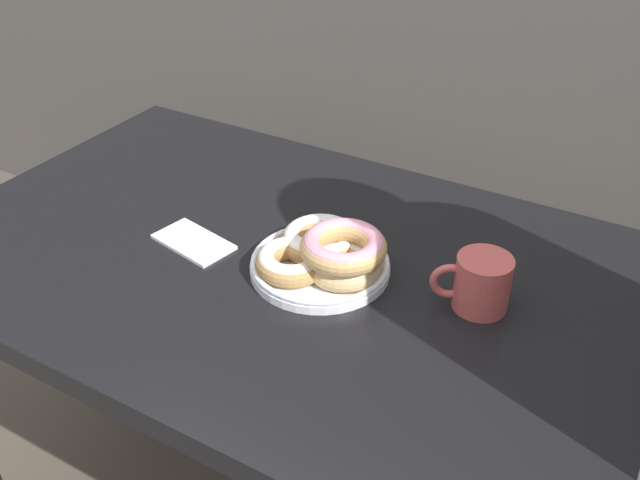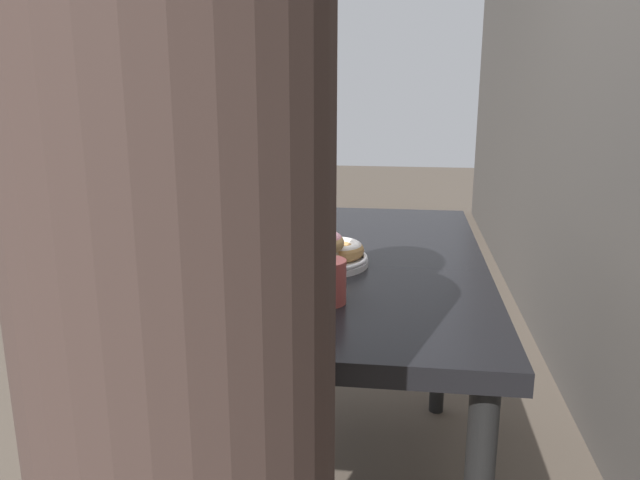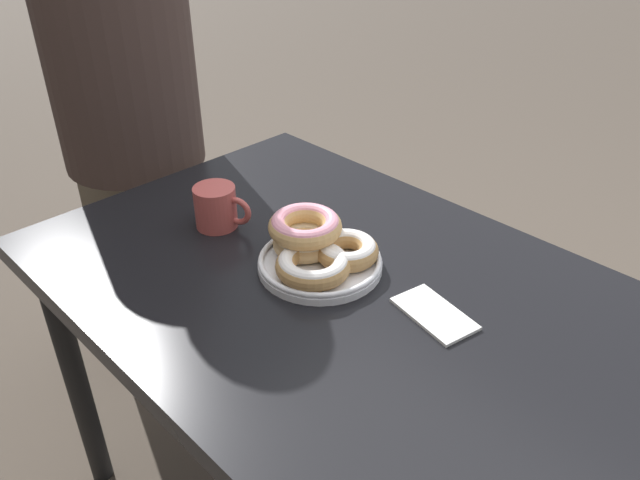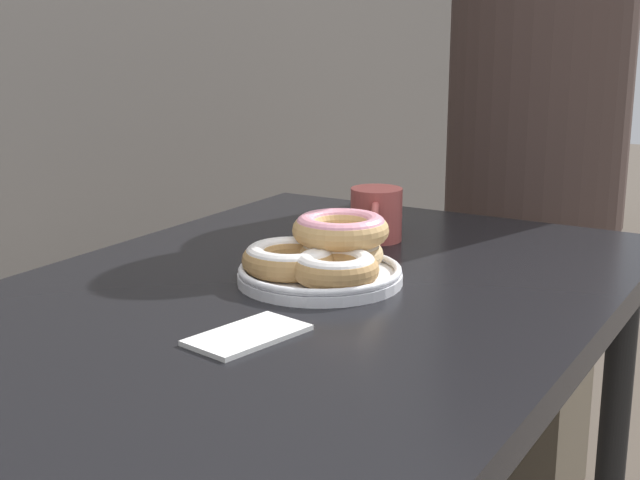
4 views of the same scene
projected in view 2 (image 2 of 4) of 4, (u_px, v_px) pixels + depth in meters
name	position (u px, v px, depth m)	size (l,w,h in m)	color
dining_table	(327.00, 284.00, 1.56)	(1.20, 0.76, 0.71)	black
donut_plate	(319.00, 251.00, 1.44)	(0.25, 0.24, 0.09)	white
coffee_mug	(324.00, 280.00, 1.21)	(0.11, 0.08, 0.09)	#B74C47
person_figure	(177.00, 373.00, 0.71)	(0.38, 0.36, 1.46)	brown
napkin	(317.00, 239.00, 1.68)	(0.15, 0.10, 0.01)	white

